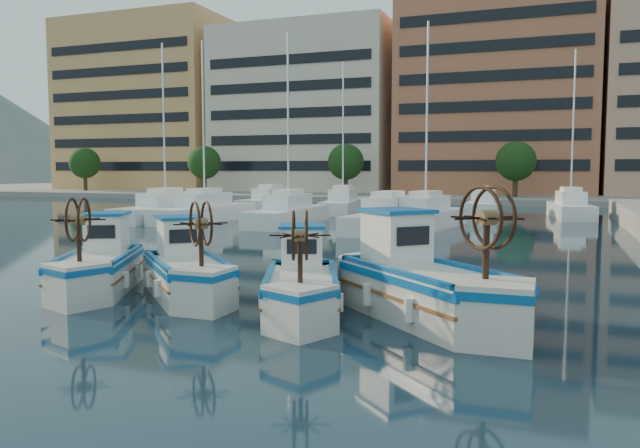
{
  "coord_description": "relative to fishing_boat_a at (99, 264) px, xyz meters",
  "views": [
    {
      "loc": [
        7.68,
        -12.36,
        3.35
      ],
      "look_at": [
        0.25,
        7.42,
        1.5
      ],
      "focal_mm": 35.0,
      "sensor_mm": 36.0,
      "label": 1
    }
  ],
  "objects": [
    {
      "name": "ground",
      "position": [
        4.05,
        -1.47,
        -0.74
      ],
      "size": [
        300.0,
        300.0,
        0.0
      ],
      "primitive_type": "plane",
      "color": "#183040",
      "rests_on": "ground"
    },
    {
      "name": "waterfront",
      "position": [
        13.28,
        63.57,
        10.36
      ],
      "size": [
        180.0,
        40.0,
        25.6
      ],
      "color": "gray",
      "rests_on": "ground"
    },
    {
      "name": "yacht_marina",
      "position": [
        0.77,
        26.23,
        -0.21
      ],
      "size": [
        35.35,
        22.41,
        11.5
      ],
      "color": "white",
      "rests_on": "ground"
    },
    {
      "name": "fishing_boat_a",
      "position": [
        0.0,
        0.0,
        0.0
      ],
      "size": [
        3.36,
        4.42,
        2.67
      ],
      "rotation": [
        0.0,
        0.0,
        0.46
      ],
      "color": "silver",
      "rests_on": "ground"
    },
    {
      "name": "fishing_boat_b",
      "position": [
        2.71,
        0.17,
        -0.01
      ],
      "size": [
        4.0,
        4.06,
        2.62
      ],
      "rotation": [
        0.0,
        0.0,
        0.77
      ],
      "color": "silver",
      "rests_on": "ground"
    },
    {
      "name": "fishing_boat_c",
      "position": [
        6.27,
        -0.5,
        -0.04
      ],
      "size": [
        2.94,
        4.19,
        2.53
      ],
      "rotation": [
        0.0,
        0.0,
        0.37
      ],
      "color": "silver",
      "rests_on": "ground"
    },
    {
      "name": "fishing_boat_d",
      "position": [
        9.05,
        -0.1,
        0.11
      ],
      "size": [
        4.73,
        4.69,
        3.06
      ],
      "rotation": [
        0.0,
        0.0,
        0.8
      ],
      "color": "silver",
      "rests_on": "ground"
    }
  ]
}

